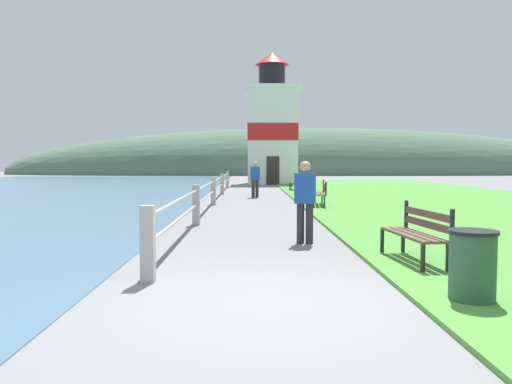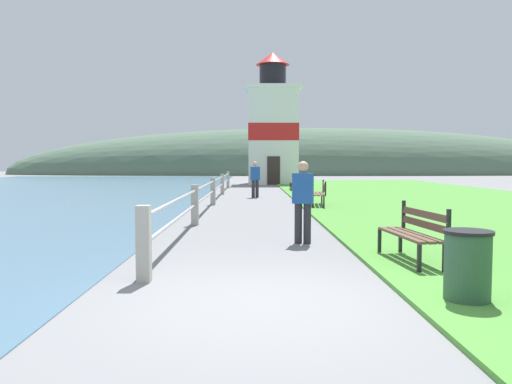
{
  "view_description": "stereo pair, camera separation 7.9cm",
  "coord_description": "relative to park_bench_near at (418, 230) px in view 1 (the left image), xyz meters",
  "views": [
    {
      "loc": [
        -0.2,
        -5.57,
        1.6
      ],
      "look_at": [
        0.09,
        15.98,
        0.3
      ],
      "focal_mm": 35.0,
      "sensor_mm": 36.0,
      "label": 1
    },
    {
      "loc": [
        -0.12,
        -5.57,
        1.6
      ],
      "look_at": [
        0.09,
        15.98,
        0.3
      ],
      "focal_mm": 35.0,
      "sensor_mm": 36.0,
      "label": 2
    }
  ],
  "objects": [
    {
      "name": "trash_bin",
      "position": [
        -0.13,
        -2.2,
        -0.11
      ],
      "size": [
        0.54,
        0.54,
        0.84
      ],
      "color": "#2D5138",
      "rests_on": "ground_plane"
    },
    {
      "name": "ground_plane",
      "position": [
        -2.42,
        -2.09,
        -0.54
      ],
      "size": [
        160.0,
        160.0,
        0.0
      ],
      "primitive_type": "plane",
      "color": "slate"
    },
    {
      "name": "grass_verge",
      "position": [
        5.23,
        12.64,
        -0.51
      ],
      "size": [
        12.0,
        44.18,
        0.06
      ],
      "color": "#4C8E38",
      "rests_on": "ground_plane"
    },
    {
      "name": "person_strolling",
      "position": [
        -2.36,
        14.71,
        0.35
      ],
      "size": [
        0.43,
        0.29,
        1.63
      ],
      "rotation": [
        0.0,
        0.0,
        1.77
      ],
      "color": "#28282D",
      "rests_on": "ground_plane"
    },
    {
      "name": "park_bench_near",
      "position": [
        0.0,
        0.0,
        0.0
      ],
      "size": [
        0.62,
        1.66,
        0.94
      ],
      "rotation": [
        0.0,
        0.0,
        3.24
      ],
      "color": "brown",
      "rests_on": "ground_plane"
    },
    {
      "name": "park_bench_far",
      "position": [
        -0.06,
        20.03,
        0.0
      ],
      "size": [
        0.55,
        1.81,
        0.94
      ],
      "rotation": [
        0.0,
        0.0,
        3.1
      ],
      "color": "brown",
      "rests_on": "ground_plane"
    },
    {
      "name": "person_by_railing",
      "position": [
        -1.53,
        2.03,
        0.34
      ],
      "size": [
        0.44,
        0.31,
        1.61
      ],
      "rotation": [
        0.0,
        0.0,
        1.31
      ],
      "color": "#28282D",
      "rests_on": "ground_plane"
    },
    {
      "name": "lighthouse",
      "position": [
        -0.97,
        29.06,
        3.52
      ],
      "size": [
        4.06,
        4.06,
        9.55
      ],
      "color": "white",
      "rests_on": "ground_plane"
    },
    {
      "name": "distant_hillside",
      "position": [
        5.58,
        57.36,
        -0.54
      ],
      "size": [
        80.0,
        16.0,
        12.0
      ],
      "color": "#4C6651",
      "rests_on": "ground_plane"
    },
    {
      "name": "park_bench_midway",
      "position": [
        -0.09,
        10.01,
        0.0
      ],
      "size": [
        0.67,
        2.0,
        0.94
      ],
      "rotation": [
        0.0,
        0.0,
        3.04
      ],
      "color": "brown",
      "rests_on": "ground_plane"
    },
    {
      "name": "seawall_railing",
      "position": [
        -3.97,
        10.93,
        0.07
      ],
      "size": [
        0.18,
        24.21,
        1.02
      ],
      "color": "#A8A399",
      "rests_on": "ground_plane"
    }
  ]
}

